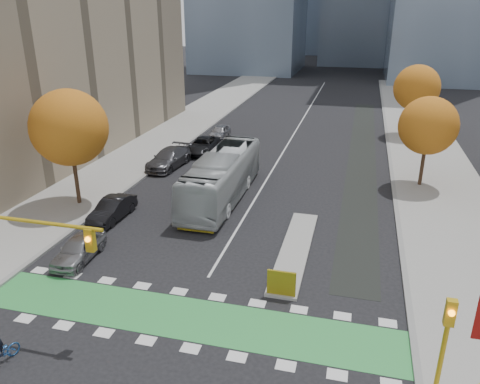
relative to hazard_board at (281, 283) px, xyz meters
The scene contains 21 objects.
ground 5.85m from the hazard_board, 133.60° to the right, with size 300.00×300.00×0.00m, color black.
sidewalk_west 23.59m from the hazard_board, 137.92° to the left, with size 7.00×120.00×0.15m, color gray.
sidewalk_east 18.45m from the hazard_board, 58.98° to the left, with size 7.00×120.00×0.15m, color gray.
curb_west 21.12m from the hazard_board, 131.54° to the left, with size 0.30×120.00×0.16m, color gray.
curb_east 16.92m from the hazard_board, 69.21° to the left, with size 0.30×120.00×0.16m, color gray.
bike_crossing 4.89m from the hazard_board, 145.98° to the right, with size 20.00×3.00×0.01m, color green.
centre_line 36.03m from the hazard_board, 96.38° to the left, with size 0.15×70.00×0.01m, color silver.
bike_lane_paint 26.05m from the hazard_board, 82.27° to the left, with size 2.50×50.00×0.01m, color black.
median_island 4.85m from the hazard_board, 90.00° to the left, with size 1.60×10.00×0.16m, color gray.
hazard_board is the anchor object (origin of this frame).
building_west 35.18m from the hazard_board, 147.56° to the left, with size 16.00×44.00×25.00m, color gray.
tree_west 18.44m from the hazard_board, 154.01° to the left, with size 5.20×5.20×8.22m.
tree_east_near 19.93m from the hazard_board, 65.80° to the left, with size 4.40×4.40×7.08m.
tree_east_far 35.13m from the hazard_board, 75.88° to the left, with size 4.80×4.80×7.65m.
traffic_signal_east 8.26m from the hazard_board, 35.92° to the right, with size 0.35×0.43×4.10m.
bus 13.12m from the hazard_board, 119.12° to the left, with size 2.90×12.39×3.45m, color #ABB0B2.
parked_car_a 11.58m from the hazard_board, behind, with size 1.65×4.11×1.40m, color gray.
parked_car_b 13.87m from the hazard_board, 153.67° to the left, with size 1.49×4.27×1.41m, color black.
parked_car_c 21.56m from the hazard_board, 127.08° to the left, with size 2.27×5.59×1.62m, color #4E4E53.
parked_car_d 25.01m from the hazard_board, 117.41° to the left, with size 2.38×5.16×1.43m, color black.
parked_car_e 30.09m from the hazard_board, 112.48° to the left, with size 1.62×4.03×1.37m, color #949499.
Camera 1 is at (6.91, -15.03, 13.22)m, focal length 35.00 mm.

